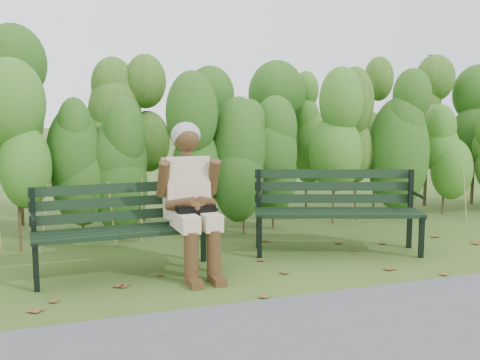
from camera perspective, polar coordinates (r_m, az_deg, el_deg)
name	(u,v)px	position (r m, az deg, el deg)	size (l,w,h in m)	color
ground	(253,265)	(5.22, 1.31, -8.66)	(80.00, 80.00, 0.00)	#344B1D
hedge_band	(198,123)	(6.79, -4.32, 5.77)	(11.04, 1.67, 2.42)	#47381E
leaf_litter	(211,281)	(4.76, -3.00, -10.20)	(5.84, 1.77, 0.01)	brown
bench_left	(125,221)	(4.99, -11.62, -4.12)	(1.57, 0.55, 0.78)	black
bench_right	(336,204)	(5.73, 9.75, -2.39)	(1.72, 1.05, 0.82)	black
seated_woman	(191,191)	(4.90, -5.05, -1.12)	(0.56, 0.82, 1.32)	#BEB68E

